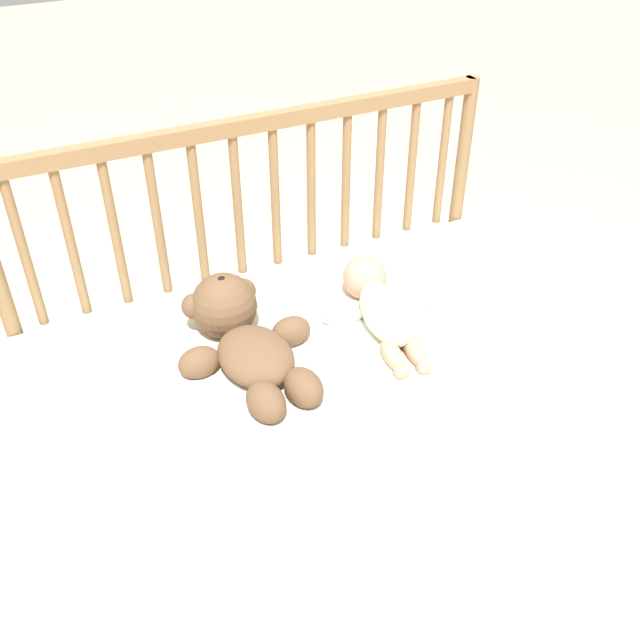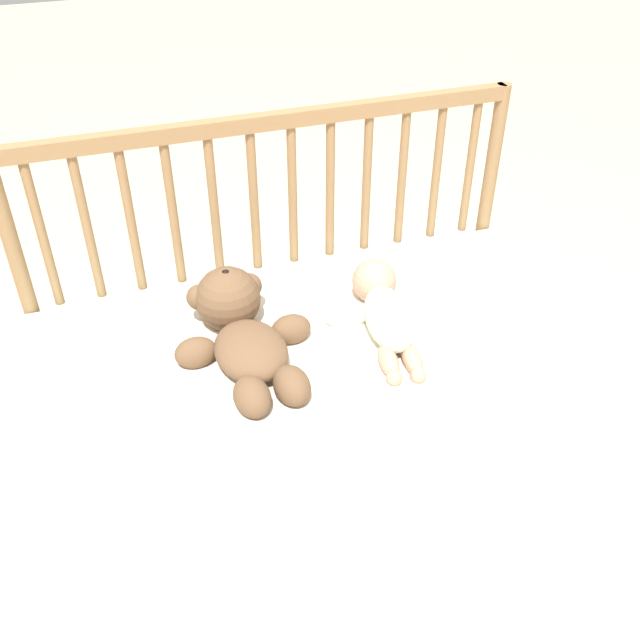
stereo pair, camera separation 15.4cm
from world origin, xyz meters
name	(u,v)px [view 2 (the right image)]	position (x,y,z in m)	size (l,w,h in m)	color
ground_plane	(318,499)	(0.00, 0.00, 0.00)	(12.00, 12.00, 0.00)	#C6B293
crib_mattress	(318,426)	(0.00, 0.00, 0.28)	(1.24, 0.62, 0.55)	silver
crib_rail	(274,222)	(0.00, 0.33, 0.67)	(1.24, 0.04, 0.95)	#997047
blanket	(316,348)	(-0.02, -0.04, 0.55)	(0.81, 0.51, 0.01)	silver
teddy_bear	(241,329)	(-0.17, 0.02, 0.61)	(0.31, 0.41, 0.15)	brown
baby	(385,311)	(0.16, -0.01, 0.60)	(0.27, 0.37, 0.10)	#EAEACC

